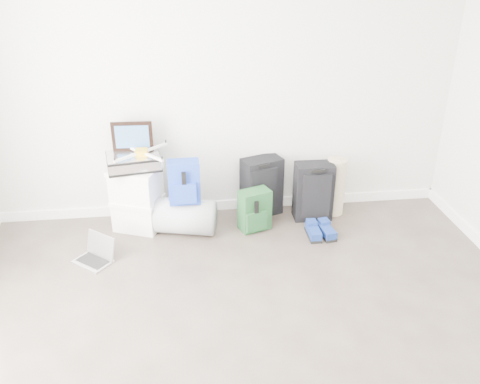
{
  "coord_description": "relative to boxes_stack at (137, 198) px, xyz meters",
  "views": [
    {
      "loc": [
        -0.4,
        -2.15,
        2.5
      ],
      "look_at": [
        0.09,
        1.9,
        0.48
      ],
      "focal_mm": 38.0,
      "sensor_mm": 36.0,
      "label": 1
    }
  ],
  "objects": [
    {
      "name": "room_envelope",
      "position": [
        0.85,
        -2.21,
        1.41
      ],
      "size": [
        4.52,
        5.02,
        2.71
      ],
      "color": "silver",
      "rests_on": "ground"
    },
    {
      "name": "boxes_stack",
      "position": [
        0.0,
        0.0,
        0.0
      ],
      "size": [
        0.54,
        0.49,
        0.62
      ],
      "rotation": [
        0.0,
        0.0,
        -0.38
      ],
      "color": "white",
      "rests_on": "ground"
    },
    {
      "name": "briefcase",
      "position": [
        -0.0,
        0.0,
        0.38
      ],
      "size": [
        0.52,
        0.41,
        0.14
      ],
      "primitive_type": "cube",
      "rotation": [
        0.0,
        0.0,
        0.16
      ],
      "color": "#B2B2B7",
      "rests_on": "boxes_stack"
    },
    {
      "name": "painting",
      "position": [
        -0.0,
        0.1,
        0.58
      ],
      "size": [
        0.37,
        0.04,
        0.28
      ],
      "rotation": [
        0.0,
        0.0,
        -0.05
      ],
      "color": "black",
      "rests_on": "briefcase"
    },
    {
      "name": "drone",
      "position": [
        0.08,
        -0.02,
        0.47
      ],
      "size": [
        0.47,
        0.47,
        0.05
      ],
      "rotation": [
        0.0,
        0.0,
        -0.07
      ],
      "color": "gold",
      "rests_on": "briefcase"
    },
    {
      "name": "duffel_bag",
      "position": [
        0.45,
        -0.16,
        -0.14
      ],
      "size": [
        0.62,
        0.47,
        0.34
      ],
      "primitive_type": "cylinder",
      "rotation": [
        0.0,
        1.57,
        -0.26
      ],
      "color": "gray",
      "rests_on": "ground"
    },
    {
      "name": "blue_backpack",
      "position": [
        0.45,
        -0.19,
        0.22
      ],
      "size": [
        0.29,
        0.22,
        0.4
      ],
      "rotation": [
        0.0,
        0.0,
        0.02
      ],
      "color": "#171E98",
      "rests_on": "duffel_bag"
    },
    {
      "name": "large_suitcase",
      "position": [
        1.22,
        0.12,
        -0.01
      ],
      "size": [
        0.44,
        0.36,
        0.6
      ],
      "rotation": [
        0.0,
        0.0,
        0.35
      ],
      "color": "black",
      "rests_on": "ground"
    },
    {
      "name": "green_backpack",
      "position": [
        1.1,
        -0.18,
        -0.12
      ],
      "size": [
        0.33,
        0.29,
        0.4
      ],
      "rotation": [
        0.0,
        0.0,
        0.35
      ],
      "color": "#13361B",
      "rests_on": "ground"
    },
    {
      "name": "carry_on",
      "position": [
        1.71,
        -0.03,
        -0.02
      ],
      "size": [
        0.37,
        0.25,
        0.58
      ],
      "rotation": [
        0.0,
        0.0,
        -0.02
      ],
      "color": "black",
      "rests_on": "ground"
    },
    {
      "name": "shoes",
      "position": [
        1.7,
        -0.38,
        -0.27
      ],
      "size": [
        0.25,
        0.29,
        0.09
      ],
      "rotation": [
        0.0,
        0.0,
        0.06
      ],
      "color": "black",
      "rests_on": "ground"
    },
    {
      "name": "rolled_rug",
      "position": [
        1.95,
        0.05,
        -0.02
      ],
      "size": [
        0.19,
        0.19,
        0.59
      ],
      "primitive_type": "cylinder",
      "color": "tan",
      "rests_on": "ground"
    },
    {
      "name": "laptop",
      "position": [
        -0.35,
        -0.54,
        -0.26
      ],
      "size": [
        0.39,
        0.38,
        0.22
      ],
      "rotation": [
        0.0,
        0.0,
        -0.7
      ],
      "color": "silver",
      "rests_on": "ground"
    }
  ]
}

